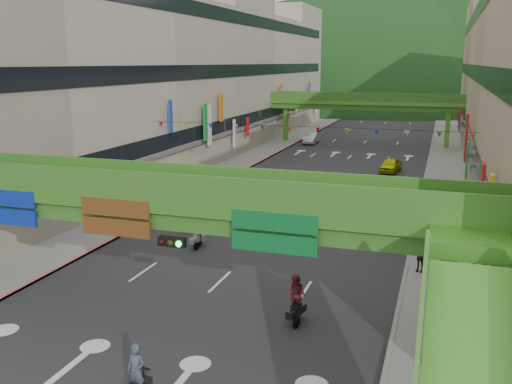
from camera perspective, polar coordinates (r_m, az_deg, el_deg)
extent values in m
cube|color=#28282B|center=(65.67, 8.79, 2.94)|extent=(18.00, 140.00, 0.02)
cube|color=gray|center=(68.29, -0.36, 3.52)|extent=(4.00, 140.00, 0.15)
cube|color=gray|center=(64.82, 18.43, 2.35)|extent=(4.00, 140.00, 0.15)
cube|color=#CC5959|center=(67.71, 1.17, 3.45)|extent=(0.20, 140.00, 0.18)
cube|color=gray|center=(64.83, 16.75, 2.48)|extent=(0.20, 140.00, 0.18)
cube|color=#9E937F|center=(70.37, -6.68, 11.43)|extent=(12.00, 95.00, 19.00)
cube|color=black|center=(68.39, -1.92, 7.02)|extent=(0.08, 90.25, 1.40)
cube|color=black|center=(68.04, -1.96, 12.05)|extent=(0.08, 90.25, 1.40)
cube|color=black|center=(68.22, -2.00, 17.09)|extent=(0.08, 90.25, 1.40)
cube|color=black|center=(64.28, 20.43, 5.85)|extent=(0.08, 90.25, 1.40)
cube|color=black|center=(63.91, 20.86, 11.18)|extent=(0.08, 90.25, 1.40)
cube|color=black|center=(64.10, 21.30, 16.54)|extent=(0.08, 90.25, 1.40)
cube|color=#4C9E2D|center=(23.11, -9.36, -0.85)|extent=(28.00, 2.20, 0.50)
cube|color=#387223|center=(23.26, -9.31, -2.29)|extent=(28.00, 1.76, 0.70)
cube|color=#4C9E2D|center=(21.71, 18.33, -11.63)|extent=(0.60, 0.60, 4.80)
cube|color=#387223|center=(22.04, -10.68, 0.56)|extent=(28.00, 0.12, 1.10)
cube|color=#387223|center=(23.84, -8.28, 1.58)|extent=(28.00, 0.12, 1.10)
cube|color=navy|center=(26.04, -23.24, -1.55)|extent=(2.40, 0.12, 1.50)
cube|color=#593314|center=(23.09, -13.85, -2.61)|extent=(3.00, 0.12, 1.50)
cube|color=#0C5926|center=(20.47, 1.83, -4.22)|extent=(3.20, 0.12, 1.50)
cube|color=black|center=(21.95, -8.40, -4.95)|extent=(1.10, 0.28, 0.35)
cube|color=#4C9E2D|center=(79.74, 10.77, 8.75)|extent=(28.00, 2.20, 0.50)
cube|color=#387223|center=(79.78, 10.75, 8.32)|extent=(28.00, 1.76, 0.70)
cube|color=#4C9E2D|center=(82.21, 3.00, 6.73)|extent=(0.60, 0.60, 4.80)
cube|color=#4C9E2D|center=(79.35, 18.59, 5.86)|extent=(0.60, 0.60, 4.80)
cube|color=#387223|center=(78.66, 10.69, 9.29)|extent=(28.00, 0.12, 1.10)
cube|color=#387223|center=(80.72, 10.89, 9.36)|extent=(28.00, 0.12, 1.10)
ellipsoid|color=#1C4419|center=(176.07, 10.01, 9.04)|extent=(168.00, 140.00, 112.00)
ellipsoid|color=#1C4419|center=(194.72, 22.76, 8.60)|extent=(208.00, 176.00, 128.00)
cylinder|color=black|center=(45.37, 4.78, 6.54)|extent=(26.00, 0.03, 0.03)
cone|color=red|center=(49.80, -9.44, 6.69)|extent=(0.36, 0.36, 0.40)
cone|color=gold|center=(48.79, -7.06, 6.64)|extent=(0.36, 0.36, 0.40)
cone|color=#193FB2|center=(47.87, -4.58, 6.58)|extent=(0.36, 0.36, 0.40)
cone|color=silver|center=(47.04, -2.01, 6.50)|extent=(0.36, 0.36, 0.40)
cone|color=#198C33|center=(46.31, 0.65, 6.40)|extent=(0.36, 0.36, 0.40)
cone|color=orange|center=(45.68, 3.38, 6.29)|extent=(0.36, 0.36, 0.40)
cone|color=red|center=(45.15, 6.19, 6.16)|extent=(0.36, 0.36, 0.40)
cone|color=gold|center=(44.73, 9.05, 6.02)|extent=(0.36, 0.36, 0.40)
cone|color=#193FB2|center=(44.43, 11.95, 5.85)|extent=(0.36, 0.36, 0.40)
cone|color=silver|center=(44.24, 14.89, 5.67)|extent=(0.36, 0.36, 0.40)
cone|color=#198C33|center=(44.17, 17.84, 5.47)|extent=(0.36, 0.36, 0.40)
cone|color=orange|center=(44.21, 20.79, 5.26)|extent=(0.36, 0.36, 0.40)
cube|color=black|center=(20.25, -11.84, -18.21)|extent=(0.36, 0.58, 0.18)
cube|color=black|center=(20.56, -11.23, -16.87)|extent=(0.55, 0.12, 0.06)
imported|color=#36444B|center=(20.02, -11.90, -17.07)|extent=(0.71, 0.51, 1.83)
cube|color=black|center=(25.48, 4.05, -11.78)|extent=(0.67, 1.35, 0.35)
cube|color=black|center=(25.38, 4.06, -11.27)|extent=(0.43, 0.61, 0.18)
cube|color=black|center=(25.78, 4.05, -10.26)|extent=(0.55, 0.20, 0.06)
cylinder|color=black|center=(26.10, 4.02, -11.88)|extent=(0.23, 0.51, 0.50)
cylinder|color=black|center=(25.11, 4.05, -12.93)|extent=(0.23, 0.51, 0.50)
imported|color=maroon|center=(25.18, 4.07, -10.28)|extent=(1.05, 0.91, 1.86)
cube|color=gray|center=(35.30, -5.82, -4.70)|extent=(0.64, 1.35, 0.35)
cube|color=gray|center=(35.23, -5.83, -4.31)|extent=(0.42, 0.60, 0.18)
cube|color=gray|center=(35.67, -5.68, -3.67)|extent=(0.55, 0.18, 0.06)
cylinder|color=black|center=(35.91, -5.65, -4.89)|extent=(0.21, 0.51, 0.50)
cylinder|color=black|center=(34.88, -5.98, -5.44)|extent=(0.21, 0.51, 0.50)
imported|color=#232931|center=(35.09, -5.85, -3.57)|extent=(1.16, 0.69, 1.85)
cube|color=maroon|center=(38.90, -6.18, -3.04)|extent=(0.40, 1.31, 0.35)
cube|color=maroon|center=(38.83, -6.19, -2.69)|extent=(0.32, 0.56, 0.18)
cube|color=maroon|center=(39.26, -5.89, -2.13)|extent=(0.55, 0.08, 0.06)
cylinder|color=black|center=(39.47, -5.87, -3.25)|extent=(0.12, 0.50, 0.50)
cylinder|color=black|center=(38.50, -6.48, -3.68)|extent=(0.12, 0.50, 0.50)
imported|color=#414048|center=(38.74, -6.20, -2.17)|extent=(0.81, 0.55, 1.63)
cube|color=black|center=(35.85, 13.14, -4.70)|extent=(1.33, 0.46, 0.35)
cube|color=black|center=(35.78, 13.16, -4.32)|extent=(0.57, 0.35, 0.18)
cube|color=black|center=(35.62, 14.05, -4.02)|extent=(0.11, 0.55, 0.06)
cylinder|color=black|center=(35.86, 13.98, -5.25)|extent=(0.51, 0.14, 0.50)
cylinder|color=black|center=(36.03, 12.25, -5.07)|extent=(0.51, 0.14, 0.50)
cube|color=black|center=(37.95, 13.45, -3.74)|extent=(1.33, 0.46, 0.35)
cube|color=black|center=(37.88, 13.47, -3.37)|extent=(0.57, 0.35, 0.18)
cube|color=black|center=(37.73, 14.31, -3.09)|extent=(0.11, 0.55, 0.06)
cylinder|color=black|center=(37.96, 14.25, -4.25)|extent=(0.51, 0.14, 0.50)
cylinder|color=black|center=(38.12, 12.61, -4.09)|extent=(0.51, 0.14, 0.50)
cube|color=black|center=(40.06, 13.73, -2.87)|extent=(1.33, 0.46, 0.35)
cube|color=black|center=(40.00, 13.75, -2.53)|extent=(0.57, 0.35, 0.18)
cube|color=black|center=(39.85, 14.55, -2.26)|extent=(0.11, 0.55, 0.06)
cylinder|color=black|center=(40.06, 14.49, -3.36)|extent=(0.51, 0.14, 0.50)
cylinder|color=black|center=(40.23, 12.94, -3.21)|extent=(0.51, 0.14, 0.50)
cube|color=black|center=(42.18, 13.99, -2.10)|extent=(1.33, 0.46, 0.35)
cube|color=black|center=(42.12, 14.00, -1.77)|extent=(0.57, 0.35, 0.18)
cube|color=black|center=(41.98, 14.76, -1.51)|extent=(0.11, 0.55, 0.06)
cylinder|color=black|center=(42.18, 14.70, -2.56)|extent=(0.51, 0.14, 0.50)
cylinder|color=black|center=(42.34, 13.23, -2.42)|extent=(0.51, 0.14, 0.50)
cube|color=black|center=(44.31, 14.21, -1.39)|extent=(1.33, 0.46, 0.35)
cube|color=black|center=(44.25, 14.23, -1.08)|extent=(0.57, 0.35, 0.18)
cube|color=black|center=(44.12, 14.95, -0.83)|extent=(0.11, 0.55, 0.06)
cylinder|color=black|center=(44.31, 14.89, -1.83)|extent=(0.51, 0.14, 0.50)
cylinder|color=black|center=(44.47, 13.49, -1.70)|extent=(0.51, 0.14, 0.50)
imported|color=#B9B7C0|center=(80.40, 5.55, 5.38)|extent=(1.70, 4.69, 1.54)
imported|color=#B9BA06|center=(60.73, 13.31, 2.63)|extent=(2.23, 4.45, 1.46)
imported|color=#CD4D33|center=(36.34, 16.41, -4.22)|extent=(0.86, 0.71, 1.63)
imported|color=black|center=(32.02, 16.09, -6.57)|extent=(0.99, 0.63, 1.57)
imported|color=#394060|center=(34.33, 16.27, -5.22)|extent=(0.79, 0.54, 1.61)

